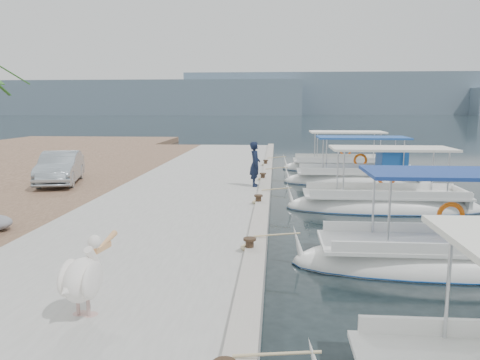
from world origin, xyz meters
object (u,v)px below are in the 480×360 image
object	(u,v)px
fishing_caique_b	(451,263)
pelican	(83,277)
fishing_caique_c	(383,206)
fisherman	(255,164)
parked_car	(60,168)
fishing_caique_e	(343,168)
fishing_caique_d	(359,179)

from	to	relation	value
fishing_caique_b	pelican	distance (m)	8.05
fishing_caique_c	fisherman	world-z (taller)	fisherman
parked_car	fisherman	bearing A→B (deg)	-15.28
fishing_caique_b	fishing_caique_c	xyz separation A→B (m)	(-0.16, 6.11, 0.00)
fishing_caique_e	parked_car	distance (m)	15.55
fishing_caique_b	fishing_caique_d	bearing A→B (deg)	90.06
fisherman	parked_car	distance (m)	8.02
parked_car	fishing_caique_c	bearing A→B (deg)	-22.79
fishing_caique_e	parked_car	xyz separation A→B (m)	(-12.71, -8.90, 1.03)
pelican	fisherman	world-z (taller)	fisherman
fishing_caique_e	fishing_caique_d	bearing A→B (deg)	-88.55
fishing_caique_c	parked_car	world-z (taller)	fishing_caique_c
fishing_caique_d	fisherman	world-z (taller)	fisherman
fishing_caique_d	parked_car	bearing A→B (deg)	-162.36
fisherman	fishing_caique_c	bearing A→B (deg)	-110.98
fishing_caique_d	fisherman	xyz separation A→B (m)	(-4.82, -4.10, 1.20)
fishing_caique_d	fishing_caique_c	bearing A→B (deg)	-91.45
fishing_caique_b	fisherman	distance (m)	9.26
pelican	parked_car	distance (m)	13.24
fishing_caique_d	fishing_caique_e	xyz separation A→B (m)	(-0.12, 4.82, -0.07)
fishing_caique_c	fishing_caique_d	distance (m)	5.79
fishing_caique_c	fishing_caique_e	bearing A→B (deg)	89.87
fishing_caique_d	fisherman	distance (m)	6.44
fishing_caique_b	pelican	xyz separation A→B (m)	(-6.90, -4.02, 0.97)
fisherman	parked_car	size ratio (longest dim) A/B	0.44
fishing_caique_b	fishing_caique_d	world-z (taller)	same
fishing_caique_b	parked_car	bearing A→B (deg)	148.68
fishing_caique_c	fishing_caique_e	world-z (taller)	same
fishing_caique_c	parked_car	size ratio (longest dim) A/B	1.73
parked_car	fishing_caique_d	bearing A→B (deg)	2.52
pelican	parked_car	size ratio (longest dim) A/B	0.37
fishing_caique_b	fishing_caique_d	distance (m)	11.90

